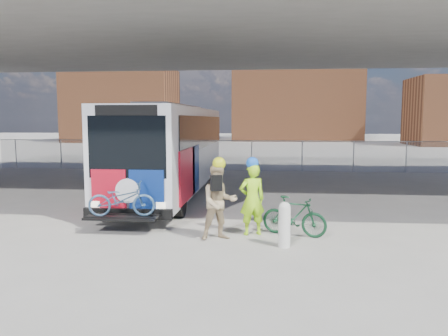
# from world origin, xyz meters

# --- Properties ---
(ground) EXTENTS (160.00, 160.00, 0.00)m
(ground) POSITION_xyz_m (0.00, 0.00, 0.00)
(ground) COLOR #9E9991
(ground) RESTS_ON ground
(bus) EXTENTS (2.67, 12.98, 3.69)m
(bus) POSITION_xyz_m (-2.00, 3.66, 2.11)
(bus) COLOR silver
(bus) RESTS_ON ground
(overpass) EXTENTS (40.00, 16.00, 7.95)m
(overpass) POSITION_xyz_m (0.00, 4.00, 6.54)
(overpass) COLOR #605E59
(overpass) RESTS_ON ground
(chainlink_fence) EXTENTS (30.00, 0.06, 30.00)m
(chainlink_fence) POSITION_xyz_m (0.00, 12.00, 1.42)
(chainlink_fence) COLOR gray
(chainlink_fence) RESTS_ON ground
(brick_buildings) EXTENTS (54.00, 22.00, 12.00)m
(brick_buildings) POSITION_xyz_m (1.23, 48.23, 5.42)
(brick_buildings) COLOR brown
(brick_buildings) RESTS_ON ground
(smokestack) EXTENTS (2.20, 2.20, 25.00)m
(smokestack) POSITION_xyz_m (14.00, 55.00, 12.50)
(smokestack) COLOR brown
(smokestack) RESTS_ON ground
(bollard) EXTENTS (0.29, 0.29, 1.13)m
(bollard) POSITION_xyz_m (2.35, -3.74, 0.60)
(bollard) COLOR silver
(bollard) RESTS_ON ground
(cyclist_hivis) EXTENTS (0.82, 0.67, 2.12)m
(cyclist_hivis) POSITION_xyz_m (1.53, -2.66, 1.02)
(cyclist_hivis) COLOR #AEFF1A
(cyclist_hivis) RESTS_ON ground
(cyclist_tan) EXTENTS (1.16, 1.03, 2.16)m
(cyclist_tan) POSITION_xyz_m (0.69, -3.23, 1.02)
(cyclist_tan) COLOR tan
(cyclist_tan) RESTS_ON ground
(bike_parked) EXTENTS (1.84, 1.10, 1.07)m
(bike_parked) POSITION_xyz_m (2.65, -2.66, 0.53)
(bike_parked) COLOR #133D24
(bike_parked) RESTS_ON ground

